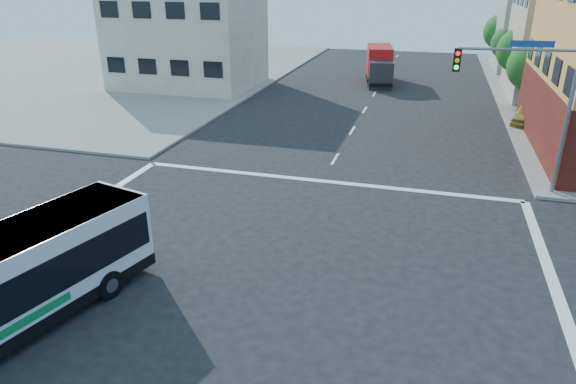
# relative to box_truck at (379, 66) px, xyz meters

# --- Properties ---
(ground) EXTENTS (120.00, 120.00, 0.00)m
(ground) POSITION_rel_box_truck_xyz_m (0.25, -36.21, -1.62)
(ground) COLOR black
(ground) RESTS_ON ground
(sidewalk_nw) EXTENTS (50.00, 50.00, 0.15)m
(sidewalk_nw) POSITION_rel_box_truck_xyz_m (-34.75, -1.21, -1.55)
(sidewalk_nw) COLOR gray
(sidewalk_nw) RESTS_ON ground
(building_east_far) EXTENTS (12.06, 10.06, 10.00)m
(building_east_far) POSITION_rel_box_truck_xyz_m (17.23, 11.76, 3.38)
(building_east_far) COLOR gray
(building_east_far) RESTS_ON ground
(building_west) EXTENTS (12.06, 10.06, 8.00)m
(building_west) POSITION_rel_box_truck_xyz_m (-16.77, -6.23, 2.38)
(building_west) COLOR beige
(building_west) RESTS_ON ground
(signal_mast_ne) EXTENTS (7.91, 1.13, 8.07)m
(signal_mast_ne) POSITION_rel_box_truck_xyz_m (9.33, -25.60, 3.36)
(signal_mast_ne) COLOR slate
(signal_mast_ne) RESTS_ON ground
(street_tree_a) EXTENTS (3.60, 3.60, 5.53)m
(street_tree_a) POSITION_rel_box_truck_xyz_m (12.15, -8.29, 1.97)
(street_tree_a) COLOR #3D2916
(street_tree_a) RESTS_ON ground
(street_tree_b) EXTENTS (3.80, 3.80, 5.79)m
(street_tree_b) POSITION_rel_box_truck_xyz_m (12.15, -0.29, 2.13)
(street_tree_b) COLOR #3D2916
(street_tree_b) RESTS_ON ground
(street_tree_c) EXTENTS (3.40, 3.40, 5.29)m
(street_tree_c) POSITION_rel_box_truck_xyz_m (12.15, 7.71, 1.84)
(street_tree_c) COLOR #3D2916
(street_tree_c) RESTS_ON ground
(street_tree_d) EXTENTS (4.00, 4.00, 6.03)m
(street_tree_d) POSITION_rel_box_truck_xyz_m (12.15, 15.71, 2.26)
(street_tree_d) COLOR #3D2916
(street_tree_d) RESTS_ON ground
(box_truck) EXTENTS (3.33, 7.69, 3.35)m
(box_truck) POSITION_rel_box_truck_xyz_m (0.00, 0.00, 0.00)
(box_truck) COLOR #27262B
(box_truck) RESTS_ON ground
(parked_car) EXTENTS (2.97, 4.61, 1.46)m
(parked_car) POSITION_rel_box_truck_xyz_m (11.73, -12.24, -0.89)
(parked_car) COLOR gold
(parked_car) RESTS_ON ground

